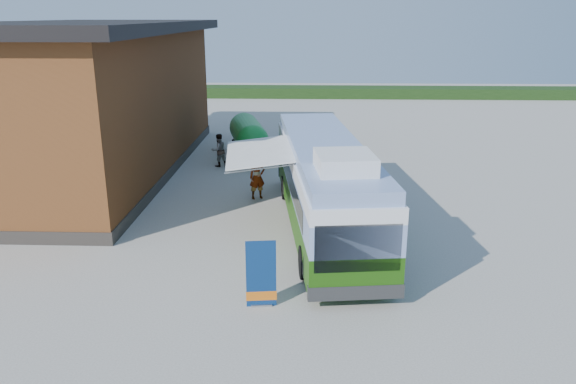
{
  "coord_description": "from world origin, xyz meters",
  "views": [
    {
      "loc": [
        0.4,
        -18.12,
        7.8
      ],
      "look_at": [
        -0.34,
        2.11,
        1.4
      ],
      "focal_mm": 35.0,
      "sensor_mm": 36.0,
      "label": 1
    }
  ],
  "objects_px": {
    "picnic_table": "(343,210)",
    "person_a": "(257,177)",
    "banner": "(261,280)",
    "slurry_tanker": "(248,135)",
    "person_b": "(219,150)",
    "bus": "(325,182)"
  },
  "relations": [
    {
      "from": "banner",
      "to": "person_a",
      "type": "bearing_deg",
      "value": 89.09
    },
    {
      "from": "banner",
      "to": "picnic_table",
      "type": "height_order",
      "value": "banner"
    },
    {
      "from": "bus",
      "to": "person_a",
      "type": "height_order",
      "value": "bus"
    },
    {
      "from": "bus",
      "to": "person_b",
      "type": "height_order",
      "value": "bus"
    },
    {
      "from": "person_a",
      "to": "slurry_tanker",
      "type": "bearing_deg",
      "value": 72.59
    },
    {
      "from": "person_b",
      "to": "slurry_tanker",
      "type": "xyz_separation_m",
      "value": [
        1.36,
        2.27,
        0.39
      ]
    },
    {
      "from": "banner",
      "to": "picnic_table",
      "type": "distance_m",
      "value": 7.29
    },
    {
      "from": "picnic_table",
      "to": "person_a",
      "type": "distance_m",
      "value": 4.65
    },
    {
      "from": "picnic_table",
      "to": "person_a",
      "type": "bearing_deg",
      "value": 163.12
    },
    {
      "from": "banner",
      "to": "person_a",
      "type": "xyz_separation_m",
      "value": [
        -0.97,
        9.67,
        0.18
      ]
    },
    {
      "from": "person_b",
      "to": "slurry_tanker",
      "type": "relative_size",
      "value": 0.3
    },
    {
      "from": "bus",
      "to": "person_b",
      "type": "relative_size",
      "value": 7.3
    },
    {
      "from": "picnic_table",
      "to": "slurry_tanker",
      "type": "bearing_deg",
      "value": 136.03
    },
    {
      "from": "person_a",
      "to": "bus",
      "type": "bearing_deg",
      "value": -77.71
    },
    {
      "from": "bus",
      "to": "person_a",
      "type": "xyz_separation_m",
      "value": [
        -2.87,
        3.62,
        -0.87
      ]
    },
    {
      "from": "bus",
      "to": "slurry_tanker",
      "type": "bearing_deg",
      "value": 103.08
    },
    {
      "from": "picnic_table",
      "to": "banner",
      "type": "bearing_deg",
      "value": -89.72
    },
    {
      "from": "banner",
      "to": "slurry_tanker",
      "type": "relative_size",
      "value": 0.34
    },
    {
      "from": "picnic_table",
      "to": "person_b",
      "type": "xyz_separation_m",
      "value": [
        -6.18,
        8.37,
        0.36
      ]
    },
    {
      "from": "banner",
      "to": "person_b",
      "type": "height_order",
      "value": "banner"
    },
    {
      "from": "bus",
      "to": "banner",
      "type": "distance_m",
      "value": 6.43
    },
    {
      "from": "picnic_table",
      "to": "person_b",
      "type": "relative_size",
      "value": 0.88
    }
  ]
}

